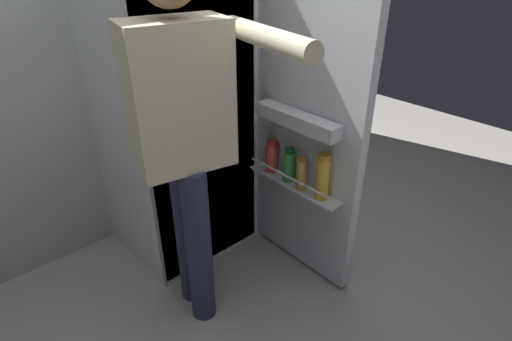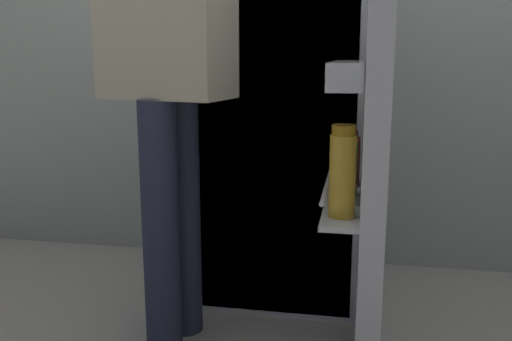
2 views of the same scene
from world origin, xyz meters
name	(u,v)px [view 2 (image 2 of 2)]	position (x,y,z in m)	size (l,w,h in m)	color
refrigerator	(282,91)	(0.03, 0.50, 0.83)	(0.75, 1.31, 1.66)	silver
person	(170,45)	(-0.26, 0.03, 1.00)	(0.54, 0.77, 1.67)	#2D334C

